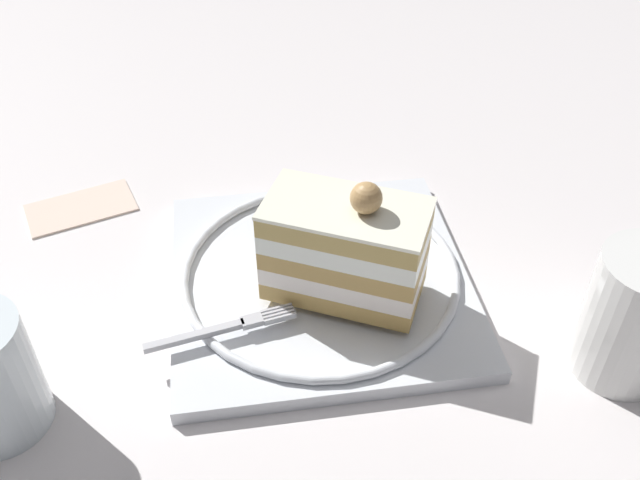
% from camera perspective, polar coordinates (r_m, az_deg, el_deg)
% --- Properties ---
extents(ground_plane, '(2.40, 2.40, 0.00)m').
position_cam_1_polar(ground_plane, '(0.58, 1.64, -2.58)').
color(ground_plane, silver).
extents(dessert_plate, '(0.26, 0.26, 0.02)m').
position_cam_1_polar(dessert_plate, '(0.56, 0.00, -3.11)').
color(dessert_plate, silver).
rests_on(dessert_plate, ground_plane).
extents(cake_slice, '(0.10, 0.13, 0.10)m').
position_cam_1_polar(cake_slice, '(0.51, 2.00, -0.71)').
color(cake_slice, tan).
rests_on(cake_slice, dessert_plate).
extents(fork, '(0.04, 0.11, 0.00)m').
position_cam_1_polar(fork, '(0.51, -7.77, -7.18)').
color(fork, silver).
rests_on(fork, dessert_plate).
extents(drink_glass_near, '(0.07, 0.07, 0.10)m').
position_cam_1_polar(drink_glass_near, '(0.52, 24.41, -6.04)').
color(drink_glass_near, white).
rests_on(drink_glass_near, ground_plane).
extents(folded_napkin, '(0.09, 0.11, 0.00)m').
position_cam_1_polar(folded_napkin, '(0.68, -19.14, 2.60)').
color(folded_napkin, beige).
rests_on(folded_napkin, ground_plane).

